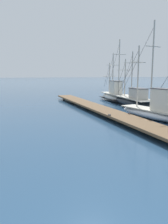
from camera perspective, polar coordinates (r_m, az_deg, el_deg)
floating_dock at (r=20.69m, az=2.95°, el=1.22°), size 2.52×23.27×0.53m
fishing_boat_0 at (r=17.70m, az=17.64°, el=0.48°), size 2.97×7.77×7.20m
fishing_boat_1 at (r=28.79m, az=7.50°, el=4.34°), size 2.32×6.57×7.28m
fishing_boat_2 at (r=23.86m, az=12.31°, el=2.82°), size 2.49×7.98×5.62m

